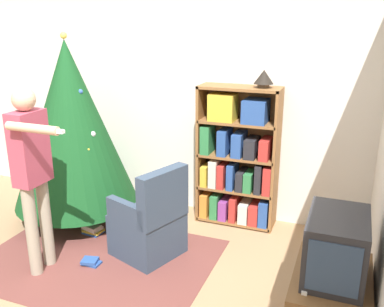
% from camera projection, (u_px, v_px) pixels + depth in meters
% --- Properties ---
extents(ground_plane, '(14.00, 14.00, 0.00)m').
position_uv_depth(ground_plane, '(110.00, 298.00, 3.56)').
color(ground_plane, '#9E7A56').
extents(wall_back, '(8.00, 0.10, 2.60)m').
position_uv_depth(wall_back, '(194.00, 102.00, 4.91)').
color(wall_back, silver).
rests_on(wall_back, ground_plane).
extents(area_rug, '(2.17, 1.60, 0.01)m').
position_uv_depth(area_rug, '(98.00, 259.00, 4.11)').
color(area_rug, brown).
rests_on(area_rug, ground_plane).
extents(bookshelf, '(0.87, 0.33, 1.54)m').
position_uv_depth(bookshelf, '(238.00, 161.00, 4.66)').
color(bookshelf, brown).
rests_on(bookshelf, ground_plane).
extents(television, '(0.39, 0.58, 0.44)m').
position_uv_depth(television, '(336.00, 247.00, 2.85)').
color(television, '#28282D').
rests_on(television, tv_stand).
extents(game_remote, '(0.04, 0.12, 0.02)m').
position_uv_depth(game_remote, '(305.00, 289.00, 2.76)').
color(game_remote, white).
rests_on(game_remote, tv_stand).
extents(christmas_tree, '(1.36, 1.36, 2.08)m').
position_uv_depth(christmas_tree, '(71.00, 125.00, 4.63)').
color(christmas_tree, '#4C3323').
rests_on(christmas_tree, ground_plane).
extents(armchair, '(0.73, 0.72, 0.92)m').
position_uv_depth(armchair, '(150.00, 225.00, 4.11)').
color(armchair, '#334256').
rests_on(armchair, ground_plane).
extents(standing_person, '(0.63, 0.48, 1.68)m').
position_uv_depth(standing_person, '(33.00, 167.00, 3.68)').
color(standing_person, '#9E937F').
rests_on(standing_person, ground_plane).
extents(table_lamp, '(0.20, 0.20, 0.18)m').
position_uv_depth(table_lamp, '(264.00, 78.00, 4.31)').
color(table_lamp, '#473828').
rests_on(table_lamp, bookshelf).
extents(book_pile_near_tree, '(0.23, 0.19, 0.11)m').
position_uv_depth(book_pile_near_tree, '(93.00, 229.00, 4.60)').
color(book_pile_near_tree, '#284C93').
rests_on(book_pile_near_tree, ground_plane).
extents(book_pile_by_chair, '(0.18, 0.16, 0.05)m').
position_uv_depth(book_pile_by_chair, '(91.00, 262.00, 4.03)').
color(book_pile_by_chair, '#284C93').
rests_on(book_pile_by_chair, ground_plane).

